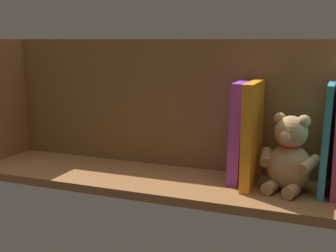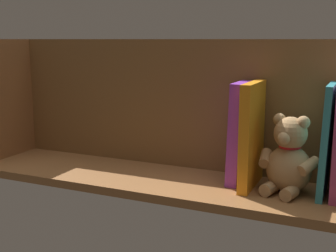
# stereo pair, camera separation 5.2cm
# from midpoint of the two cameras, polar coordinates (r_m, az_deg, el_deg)

# --- Properties ---
(ground_plane) EXTENTS (1.15, 0.28, 0.02)m
(ground_plane) POSITION_cam_midpoint_polar(r_m,az_deg,el_deg) (1.20, 1.25, -7.07)
(ground_plane) COLOR brown
(shelf_back_panel) EXTENTS (1.15, 0.02, 0.36)m
(shelf_back_panel) POSITION_cam_midpoint_polar(r_m,az_deg,el_deg) (1.27, 3.35, 2.77)
(shelf_back_panel) COLOR brown
(shelf_back_panel) RESTS_ON ground_plane
(shelf_side_divider) EXTENTS (0.02, 0.22, 0.36)m
(shelf_side_divider) POSITION_cam_midpoint_polar(r_m,az_deg,el_deg) (1.46, -19.11, 3.30)
(shelf_side_divider) COLOR brown
(shelf_side_divider) RESTS_ON ground_plane
(book_2) EXTENTS (0.02, 0.15, 0.26)m
(book_2) POSITION_cam_midpoint_polar(r_m,az_deg,el_deg) (1.11, 20.89, -1.72)
(book_2) COLOR teal
(book_2) RESTS_ON ground_plane
(teddy_bear) EXTENTS (0.15, 0.14, 0.19)m
(teddy_bear) POSITION_cam_midpoint_polar(r_m,az_deg,el_deg) (1.11, 16.47, -4.02)
(teddy_bear) COLOR tan
(teddy_bear) RESTS_ON ground_plane
(book_3) EXTENTS (0.03, 0.17, 0.26)m
(book_3) POSITION_cam_midpoint_polar(r_m,az_deg,el_deg) (1.12, 11.98, -1.14)
(book_3) COLOR orange
(book_3) RESTS_ON ground_plane
(book_4) EXTENTS (0.04, 0.12, 0.26)m
(book_4) POSITION_cam_midpoint_polar(r_m,az_deg,el_deg) (1.15, 10.40, -0.87)
(book_4) COLOR purple
(book_4) RESTS_ON ground_plane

